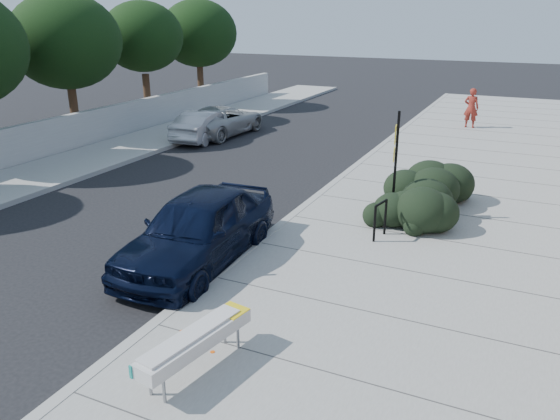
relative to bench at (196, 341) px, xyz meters
The scene contains 17 objects.
ground 3.21m from the bench, 117.19° to the left, with size 120.00×120.00×0.00m, color black.
sidewalk_near 8.85m from the bench, 61.86° to the left, with size 11.20×50.00×0.15m, color gray.
sidewalk_far 13.44m from the bench, 144.53° to the left, with size 3.00×50.00×0.15m, color gray.
curb_near 7.94m from the bench, 100.43° to the left, with size 0.22×50.00×0.17m, color #9E9E99.
curb_far 12.25m from the bench, 140.45° to the left, with size 0.22×50.00×0.17m, color #9E9E99.
far_wall 14.84m from the bench, 148.34° to the left, with size 0.30×40.00×1.50m, color #9E9E99.
tree_far_d 18.59m from the bench, 139.76° to the left, with size 4.60×4.60×6.16m.
tree_far_e 22.10m from the bench, 129.69° to the left, with size 4.00×4.00×5.90m.
tree_far_f 26.10m from the bench, 122.60° to the left, with size 4.40×4.40×6.07m.
bench is the anchor object (origin of this frame).
bike_rack 6.39m from the bench, 79.85° to the left, with size 0.17×0.62×0.92m.
sign_post 7.93m from the bench, 82.36° to the left, with size 0.13×0.33×2.85m.
hedge 8.84m from the bench, 79.21° to the left, with size 1.89×3.79×1.42m, color black.
sedan_navy 4.16m from the bench, 122.50° to the left, with size 1.95×4.84×1.65m, color black.
wagon_silver 16.86m from the bench, 121.99° to the left, with size 1.38×3.95×1.30m, color #ABABB0.
suv_silver 17.95m from the bench, 119.50° to the left, with size 2.21×4.79×1.33m, color #9DA0A2.
pedestrian 21.45m from the bench, 86.31° to the left, with size 0.68×0.44×1.85m, color maroon.
Camera 1 is at (5.56, -8.63, 5.32)m, focal length 35.00 mm.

